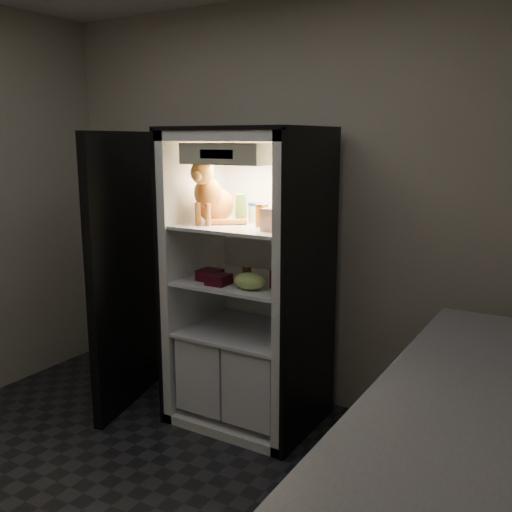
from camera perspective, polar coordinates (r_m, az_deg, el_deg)
The scene contains 16 objects.
room_shell at distance 2.44m, azimuth -17.83°, elevation 6.73°, with size 3.60×3.60×3.60m.
refrigerator at distance 3.65m, azimuth -0.54°, elevation -4.43°, with size 0.90×0.72×1.88m.
fridge_door at distance 3.92m, azimuth -12.96°, elevation -1.76°, with size 0.27×0.86×1.85m.
tabby_cat at distance 3.54m, azimuth -4.46°, elevation 5.84°, with size 0.37×0.41×0.42m.
parmesan_shaker at distance 3.52m, azimuth -1.52°, elevation 4.75°, with size 0.07×0.07×0.18m.
mayo_tub at distance 3.55m, azimuth -0.05°, elevation 4.36°, with size 0.09×0.09×0.13m.
salsa_jar at distance 3.39m, azimuth 0.58°, elevation 4.09°, with size 0.08×0.08×0.13m.
pepper_jar at distance 3.41m, azimuth 4.30°, elevation 4.76°, with size 0.13×0.13×0.21m.
cream_carton at distance 3.23m, azimuth 1.33°, elevation 3.65°, with size 0.08×0.08×0.13m, color silver.
soda_can_a at distance 3.56m, azimuth 3.03°, elevation -1.41°, with size 0.07×0.07×0.12m.
soda_can_b at distance 3.40m, azimuth 2.56°, elevation -1.89°, with size 0.08×0.08×0.14m.
soda_can_c at distance 3.36m, azimuth 1.89°, elevation -2.24°, with size 0.06×0.06×0.12m.
condiment_jar at distance 3.61m, azimuth -0.92°, elevation -1.54°, with size 0.06×0.06×0.08m.
grape_bag at distance 3.33m, azimuth -0.67°, elevation -2.53°, with size 0.20×0.14×0.10m, color #A3CE60.
berry_box_left at distance 3.55m, azimuth -4.63°, elevation -1.90°, with size 0.13×0.13×0.07m, color #490C13.
berry_box_right at distance 3.44m, azimuth -3.75°, elevation -2.36°, with size 0.13×0.13×0.06m, color #490C13.
Camera 1 is at (1.82, -1.61, 1.81)m, focal length 40.00 mm.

